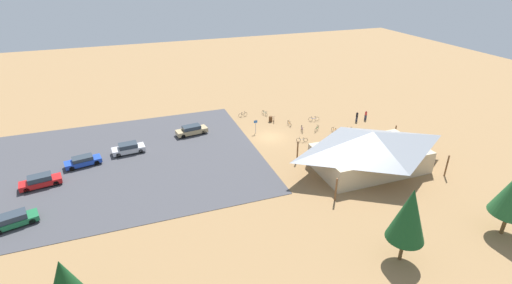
{
  "coord_description": "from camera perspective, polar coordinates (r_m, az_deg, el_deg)",
  "views": [
    {
      "loc": [
        19.59,
        47.56,
        24.28
      ],
      "look_at": [
        3.47,
        3.2,
        1.2
      ],
      "focal_mm": 26.14,
      "sensor_mm": 36.0,
      "label": 1
    }
  ],
  "objects": [
    {
      "name": "car_silver_inner_stall",
      "position": [
        54.76,
        -18.94,
        -0.91
      ],
      "size": [
        4.51,
        2.2,
        1.42
      ],
      "color": "#BCBCC1",
      "rests_on": "parking_lot_asphalt"
    },
    {
      "name": "bicycle_blue_mid_cluster",
      "position": [
        63.13,
        8.83,
        3.5
      ],
      "size": [
        1.75,
        0.61,
        0.85
      ],
      "color": "black",
      "rests_on": "ground"
    },
    {
      "name": "pine_far_east",
      "position": [
        30.82,
        -27.22,
        -18.6
      ],
      "size": [
        2.94,
        2.94,
        6.04
      ],
      "color": "brown",
      "rests_on": "ground"
    },
    {
      "name": "bicycle_black_yard_center",
      "position": [
        64.23,
        -2.03,
        4.2
      ],
      "size": [
        1.67,
        0.49,
        0.86
      ],
      "color": "black",
      "rests_on": "ground"
    },
    {
      "name": "car_tan_second_row",
      "position": [
        58.18,
        -9.82,
        1.81
      ],
      "size": [
        4.96,
        2.37,
        1.43
      ],
      "color": "tan",
      "rests_on": "parking_lot_asphalt"
    },
    {
      "name": "bicycle_silver_yard_front",
      "position": [
        55.54,
        7.06,
        0.32
      ],
      "size": [
        1.6,
        0.69,
        0.76
      ],
      "color": "black",
      "rests_on": "ground"
    },
    {
      "name": "bicycle_white_edge_north",
      "position": [
        57.16,
        11.74,
        0.76
      ],
      "size": [
        1.56,
        0.74,
        0.85
      ],
      "color": "black",
      "rests_on": "ground"
    },
    {
      "name": "bicycle_teal_edge_south",
      "position": [
        64.96,
        1.32,
        4.44
      ],
      "size": [
        0.51,
        1.73,
        0.81
      ],
      "color": "black",
      "rests_on": "ground"
    },
    {
      "name": "bicycle_orange_yard_left",
      "position": [
        60.95,
        5.13,
        2.84
      ],
      "size": [
        0.48,
        1.7,
        0.77
      ],
      "color": "black",
      "rests_on": "ground"
    },
    {
      "name": "bicycle_purple_lone_west",
      "position": [
        59.12,
        7.05,
        2.02
      ],
      "size": [
        0.64,
        1.68,
        0.86
      ],
      "color": "black",
      "rests_on": "ground"
    },
    {
      "name": "car_blue_back_corner",
      "position": [
        53.66,
        -24.96,
        -2.66
      ],
      "size": [
        4.69,
        2.54,
        1.28
      ],
      "color": "#1E42B2",
      "rests_on": "parking_lot_asphalt"
    },
    {
      "name": "pine_midwest",
      "position": [
        34.58,
        22.4,
        -10.25
      ],
      "size": [
        3.3,
        3.3,
        7.48
      ],
      "color": "brown",
      "rests_on": "ground"
    },
    {
      "name": "lot_sign",
      "position": [
        57.63,
        -0.06,
        2.68
      ],
      "size": [
        0.56,
        0.08,
        2.2
      ],
      "color": "#99999E",
      "rests_on": "ground"
    },
    {
      "name": "bicycle_orange_back_row",
      "position": [
        59.48,
        11.95,
        1.75
      ],
      "size": [
        0.48,
        1.7,
        0.81
      ],
      "color": "black",
      "rests_on": "ground"
    },
    {
      "name": "visitor_at_bikes",
      "position": [
        64.27,
        15.19,
        3.81
      ],
      "size": [
        0.4,
        0.38,
        1.76
      ],
      "color": "#2D3347",
      "rests_on": "ground"
    },
    {
      "name": "trash_bin",
      "position": [
        62.28,
        2.25,
        3.54
      ],
      "size": [
        0.6,
        0.6,
        0.9
      ],
      "primitive_type": "cylinder",
      "color": "brown",
      "rests_on": "ground"
    },
    {
      "name": "parking_lot_asphalt",
      "position": [
        52.92,
        -21.24,
        -3.16
      ],
      "size": [
        39.09,
        29.02,
        0.05
      ],
      "primitive_type": "cube",
      "color": "#424247",
      "rests_on": "ground"
    },
    {
      "name": "bicycle_green_near_sign",
      "position": [
        59.45,
        9.28,
        2.0
      ],
      "size": [
        1.35,
        1.21,
        0.88
      ],
      "color": "black",
      "rests_on": "ground"
    },
    {
      "name": "car_red_near_entry",
      "position": [
        51.17,
        -30.11,
        -5.19
      ],
      "size": [
        4.74,
        2.45,
        1.43
      ],
      "color": "red",
      "rests_on": "parking_lot_asphalt"
    },
    {
      "name": "visitor_near_lot",
      "position": [
        65.35,
        16.45,
        3.98
      ],
      "size": [
        0.37,
        0.4,
        1.69
      ],
      "color": "#2D3347",
      "rests_on": "ground"
    },
    {
      "name": "car_green_end_stall",
      "position": [
        45.48,
        -33.09,
        -9.96
      ],
      "size": [
        4.67,
        2.79,
        1.37
      ],
      "color": "#1E6B3D",
      "rests_on": "parking_lot_asphalt"
    },
    {
      "name": "bicycle_yellow_by_bin",
      "position": [
        60.25,
        14.16,
        1.84
      ],
      "size": [
        1.57,
        0.71,
        0.84
      ],
      "color": "black",
      "rests_on": "ground"
    },
    {
      "name": "bicycle_red_near_porch",
      "position": [
        62.17,
        2.75,
        3.4
      ],
      "size": [
        0.69,
        1.54,
        0.79
      ],
      "color": "black",
      "rests_on": "ground"
    },
    {
      "name": "ground",
      "position": [
        56.87,
        2.18,
        0.77
      ],
      "size": [
        160.0,
        160.0,
        0.0
      ],
      "primitive_type": "plane",
      "color": "#937047",
      "rests_on": "ground"
    },
    {
      "name": "bike_pavilion",
      "position": [
        49.32,
        17.17,
        -0.95
      ],
      "size": [
        16.04,
        10.14,
        5.16
      ],
      "color": "#C6B28E",
      "rests_on": "ground"
    }
  ]
}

